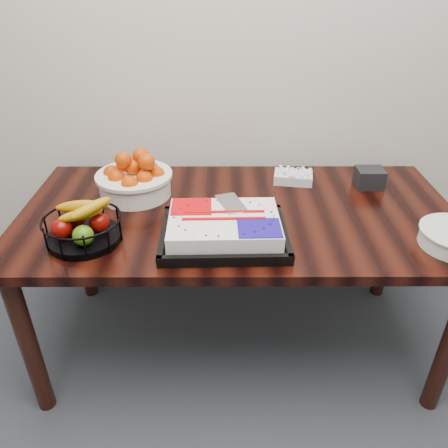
{
  "coord_description": "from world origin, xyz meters",
  "views": [
    {
      "loc": [
        -0.06,
        0.42,
        1.63
      ],
      "look_at": [
        -0.06,
        1.75,
        0.83
      ],
      "focal_mm": 35.0,
      "sensor_mm": 36.0,
      "label": 1
    }
  ],
  "objects_px": {
    "tangerine_bowl": "(134,176)",
    "fruit_basket": "(83,226)",
    "napkin_box": "(369,178)",
    "table": "(238,228)",
    "cake_tray": "(224,228)"
  },
  "relations": [
    {
      "from": "table",
      "to": "fruit_basket",
      "type": "bearing_deg",
      "value": -158.0
    },
    {
      "from": "table",
      "to": "cake_tray",
      "type": "bearing_deg",
      "value": -105.57
    },
    {
      "from": "tangerine_bowl",
      "to": "fruit_basket",
      "type": "relative_size",
      "value": 1.16
    },
    {
      "from": "tangerine_bowl",
      "to": "fruit_basket",
      "type": "height_order",
      "value": "tangerine_bowl"
    },
    {
      "from": "table",
      "to": "tangerine_bowl",
      "type": "height_order",
      "value": "tangerine_bowl"
    },
    {
      "from": "table",
      "to": "tangerine_bowl",
      "type": "distance_m",
      "value": 0.5
    },
    {
      "from": "cake_tray",
      "to": "tangerine_bowl",
      "type": "bearing_deg",
      "value": 137.54
    },
    {
      "from": "tangerine_bowl",
      "to": "napkin_box",
      "type": "bearing_deg",
      "value": 4.38
    },
    {
      "from": "napkin_box",
      "to": "tangerine_bowl",
      "type": "bearing_deg",
      "value": -175.62
    },
    {
      "from": "table",
      "to": "fruit_basket",
      "type": "height_order",
      "value": "fruit_basket"
    },
    {
      "from": "tangerine_bowl",
      "to": "fruit_basket",
      "type": "bearing_deg",
      "value": -108.52
    },
    {
      "from": "tangerine_bowl",
      "to": "napkin_box",
      "type": "distance_m",
      "value": 1.05
    },
    {
      "from": "cake_tray",
      "to": "fruit_basket",
      "type": "relative_size",
      "value": 1.66
    },
    {
      "from": "cake_tray",
      "to": "tangerine_bowl",
      "type": "distance_m",
      "value": 0.53
    },
    {
      "from": "napkin_box",
      "to": "table",
      "type": "bearing_deg",
      "value": -159.93
    }
  ]
}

